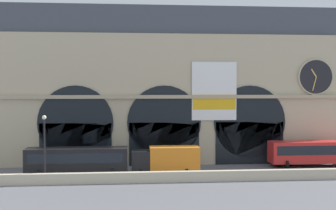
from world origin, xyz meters
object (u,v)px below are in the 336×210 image
Objects in this scene: box_truck_center at (166,159)px; bus_east at (314,152)px; bus_midwest at (77,160)px; street_lamp_quayside at (45,140)px.

box_truck_center reaches higher than bus_east.
bus_east is (28.33, 3.28, 0.00)m from bus_midwest.
street_lamp_quayside reaches higher than bus_east.
bus_east is at bearing 10.25° from box_truck_center.
street_lamp_quayside is (-2.85, -3.17, 2.63)m from bus_midwest.
bus_midwest is at bearing 179.62° from box_truck_center.
bus_east is at bearing 6.61° from bus_midwest.
street_lamp_quayside reaches higher than box_truck_center.
box_truck_center is 18.81m from bus_east.
bus_midwest is 5.01m from street_lamp_quayside.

